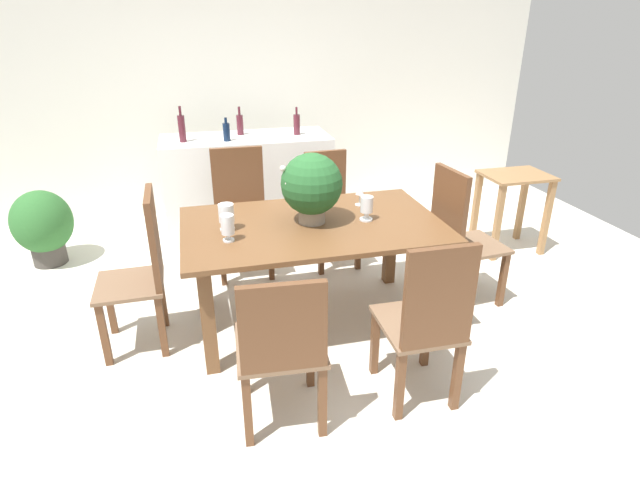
{
  "coord_description": "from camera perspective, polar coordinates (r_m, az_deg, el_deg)",
  "views": [
    {
      "loc": [
        -0.73,
        -3.07,
        2.05
      ],
      "look_at": [
        0.1,
        0.19,
        0.55
      ],
      "focal_mm": 28.41,
      "sensor_mm": 36.0,
      "label": 1
    }
  ],
  "objects": [
    {
      "name": "ground_plane",
      "position": [
        3.77,
        -0.74,
        -8.97
      ],
      "size": [
        7.04,
        7.04,
        0.0
      ],
      "primitive_type": "plane",
      "color": "silver"
    },
    {
      "name": "wine_bottle_green",
      "position": [
        4.81,
        -10.49,
        11.92
      ],
      "size": [
        0.06,
        0.06,
        0.21
      ],
      "color": "#0F1E38",
      "rests_on": "kitchen_counter"
    },
    {
      "name": "wine_glass",
      "position": [
        3.73,
        4.5,
        5.5
      ],
      "size": [
        0.06,
        0.06,
        0.15
      ],
      "color": "silver",
      "rests_on": "dining_table"
    },
    {
      "name": "flower_centerpiece",
      "position": [
        3.35,
        -1.03,
        6.14
      ],
      "size": [
        0.41,
        0.41,
        0.47
      ],
      "color": "gray",
      "rests_on": "dining_table"
    },
    {
      "name": "wine_bottle_clear",
      "position": [
        4.85,
        -15.3,
        12.08
      ],
      "size": [
        0.06,
        0.06,
        0.32
      ],
      "color": "#511E28",
      "rests_on": "kitchen_counter"
    },
    {
      "name": "potted_plant_floor",
      "position": [
        5.06,
        -28.77,
        1.5
      ],
      "size": [
        0.51,
        0.51,
        0.68
      ],
      "color": "#423D38",
      "rests_on": "ground"
    },
    {
      "name": "wine_bottle_amber",
      "position": [
        5.0,
        -2.64,
        12.91
      ],
      "size": [
        0.06,
        0.06,
        0.26
      ],
      "color": "#511E28",
      "rests_on": "kitchen_counter"
    },
    {
      "name": "dining_table",
      "position": [
        3.47,
        -0.84,
        0.22
      ],
      "size": [
        1.74,
        1.07,
        0.76
      ],
      "color": "brown",
      "rests_on": "ground"
    },
    {
      "name": "chair_far_left",
      "position": [
        4.36,
        -8.94,
        3.9
      ],
      "size": [
        0.47,
        0.46,
        1.05
      ],
      "rotation": [
        0.0,
        0.0,
        -0.01
      ],
      "color": "brown",
      "rests_on": "ground"
    },
    {
      "name": "chair_near_right",
      "position": [
        2.8,
        11.96,
        -8.75
      ],
      "size": [
        0.42,
        0.48,
        1.03
      ],
      "rotation": [
        0.0,
        0.0,
        3.13
      ],
      "color": "brown",
      "rests_on": "ground"
    },
    {
      "name": "crystal_vase_right",
      "position": [
        3.33,
        -10.5,
        2.84
      ],
      "size": [
        0.1,
        0.1,
        0.18
      ],
      "color": "silver",
      "rests_on": "dining_table"
    },
    {
      "name": "chair_head_end",
      "position": [
        3.44,
        -19.24,
        -2.73
      ],
      "size": [
        0.43,
        0.45,
        1.06
      ],
      "rotation": [
        0.0,
        0.0,
        -1.55
      ],
      "color": "brown",
      "rests_on": "ground"
    },
    {
      "name": "chair_near_left",
      "position": [
        2.61,
        -4.35,
        -11.73
      ],
      "size": [
        0.49,
        0.51,
        0.94
      ],
      "rotation": [
        0.0,
        0.0,
        3.07
      ],
      "color": "brown",
      "rests_on": "ground"
    },
    {
      "name": "crystal_vase_left",
      "position": [
        3.45,
        5.28,
        3.8
      ],
      "size": [
        0.09,
        0.09,
        0.17
      ],
      "color": "silver",
      "rests_on": "dining_table"
    },
    {
      "name": "side_table",
      "position": [
        4.99,
        20.93,
        4.7
      ],
      "size": [
        0.58,
        0.46,
        0.74
      ],
      "color": "olive",
      "rests_on": "ground"
    },
    {
      "name": "chair_far_right",
      "position": [
        4.49,
        1.03,
        4.24
      ],
      "size": [
        0.44,
        0.49,
        0.97
      ],
      "rotation": [
        0.0,
        0.0,
        0.06
      ],
      "color": "brown",
      "rests_on": "ground"
    },
    {
      "name": "wine_bottle_tall",
      "position": [
        5.05,
        -9.0,
        12.76
      ],
      "size": [
        0.06,
        0.06,
        0.27
      ],
      "color": "#511E28",
      "rests_on": "kitchen_counter"
    },
    {
      "name": "back_wall",
      "position": [
        5.77,
        -7.14,
        16.35
      ],
      "size": [
        6.4,
        0.1,
        2.6
      ],
      "primitive_type": "cube",
      "color": "silver",
      "rests_on": "ground"
    },
    {
      "name": "crystal_vase_center_near",
      "position": [
        3.16,
        -10.37,
        1.6
      ],
      "size": [
        0.08,
        0.08,
        0.17
      ],
      "color": "silver",
      "rests_on": "dining_table"
    },
    {
      "name": "kitchen_counter",
      "position": [
        5.1,
        -8.08,
        5.99
      ],
      "size": [
        1.6,
        0.66,
        0.99
      ],
      "primitive_type": "cube",
      "color": "silver",
      "rests_on": "ground"
    },
    {
      "name": "chair_foot_end",
      "position": [
        3.87,
        15.32,
        0.76
      ],
      "size": [
        0.51,
        0.48,
        1.07
      ],
      "rotation": [
        0.0,
        0.0,
        1.66
      ],
      "color": "brown",
      "rests_on": "ground"
    }
  ]
}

